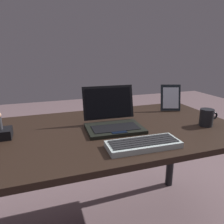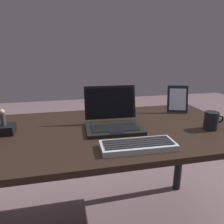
{
  "view_description": "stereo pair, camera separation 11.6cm",
  "coord_description": "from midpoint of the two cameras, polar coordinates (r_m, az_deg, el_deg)",
  "views": [
    {
      "loc": [
        -0.29,
        -1.06,
        1.16
      ],
      "look_at": [
        0.07,
        -0.01,
        0.83
      ],
      "focal_mm": 34.33,
      "sensor_mm": 36.0,
      "label": 1
    },
    {
      "loc": [
        -0.18,
        -1.09,
        1.16
      ],
      "look_at": [
        0.07,
        -0.01,
        0.83
      ],
      "focal_mm": 34.33,
      "sensor_mm": 36.0,
      "label": 2
    }
  ],
  "objects": [
    {
      "name": "external_keyboard",
      "position": [
        0.97,
        10.4,
        -8.83
      ],
      "size": [
        0.34,
        0.14,
        0.03
      ],
      "color": "#B2C1C0",
      "rests_on": "desk"
    },
    {
      "name": "laptop_front",
      "position": [
        1.19,
        3.05,
        -2.25
      ],
      "size": [
        0.31,
        0.27,
        0.22
      ],
      "color": "black",
      "rests_on": "desk"
    },
    {
      "name": "desk",
      "position": [
        1.22,
        -0.54,
        -8.98
      ],
      "size": [
        1.57,
        0.81,
        0.74
      ],
      "color": "black",
      "rests_on": "ground"
    },
    {
      "name": "photo_frame",
      "position": [
        1.56,
        19.11,
        3.19
      ],
      "size": [
        0.15,
        0.1,
        0.18
      ],
      "color": "black",
      "rests_on": "desk"
    },
    {
      "name": "figurine_stand",
      "position": [
        1.22,
        -24.31,
        -4.33
      ],
      "size": [
        0.1,
        0.1,
        0.05
      ],
      "primitive_type": "cube",
      "color": "black",
      "rests_on": "desk"
    },
    {
      "name": "coffee_mug",
      "position": [
        1.31,
        27.33,
        -2.08
      ],
      "size": [
        0.12,
        0.08,
        0.1
      ],
      "color": "black",
      "rests_on": "desk"
    },
    {
      "name": "figurine",
      "position": [
        1.2,
        -24.69,
        -1.2
      ],
      "size": [
        0.03,
        0.03,
        0.09
      ],
      "color": "#37363B",
      "rests_on": "figurine_stand"
    }
  ]
}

